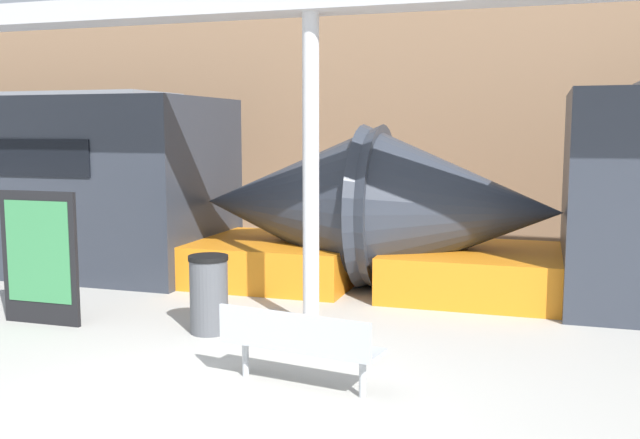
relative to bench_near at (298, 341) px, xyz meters
name	(u,v)px	position (x,y,z in m)	size (l,w,h in m)	color
ground_plane	(215,409)	(-0.56, -0.72, -0.48)	(60.00, 60.00, 0.00)	#B2AFA8
station_wall	(404,132)	(-0.56, 8.46, 2.02)	(56.00, 0.20, 5.00)	#937051
bench_near	(298,341)	(0.00, 0.00, 0.00)	(1.70, 0.69, 0.80)	#ADB2B7
trash_bin	(209,294)	(-1.71, 1.51, 0.01)	(0.50, 0.50, 0.99)	#4C4F54
poster_board	(40,257)	(-4.00, 1.23, 0.41)	(1.14, 0.07, 1.76)	black
support_column_near	(311,175)	(-0.54, 2.07, 1.50)	(0.21, 0.21, 3.97)	silver
canopy_beam	(311,1)	(-0.54, 2.07, 3.62)	(28.00, 0.60, 0.28)	#B7B7BC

